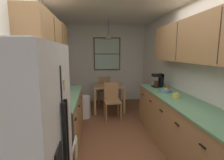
% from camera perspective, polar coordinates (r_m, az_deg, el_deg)
% --- Properties ---
extents(ground_plane, '(12.00, 12.00, 0.00)m').
position_cam_1_polar(ground_plane, '(3.70, 1.13, -17.54)').
color(ground_plane, brown).
extents(wall_left, '(0.10, 9.00, 2.55)m').
position_cam_1_polar(wall_left, '(3.43, -21.79, 2.05)').
color(wall_left, white).
rests_on(wall_left, ground).
extents(wall_right, '(0.10, 9.00, 2.55)m').
position_cam_1_polar(wall_right, '(3.74, 22.21, 2.55)').
color(wall_right, white).
rests_on(wall_right, ground).
extents(wall_back, '(4.40, 0.10, 2.55)m').
position_cam_1_polar(wall_back, '(5.96, -1.97, 5.42)').
color(wall_back, white).
rests_on(wall_back, ground).
extents(ceiling_slab, '(4.40, 9.00, 0.08)m').
position_cam_1_polar(ceiling_slab, '(3.43, 1.28, 24.86)').
color(ceiling_slab, white).
extents(microwave_over_range, '(0.39, 0.58, 0.33)m').
position_cam_1_polar(microwave_over_range, '(1.93, -27.32, 7.31)').
color(microwave_over_range, white).
extents(counter_left, '(0.64, 1.92, 0.90)m').
position_cam_1_polar(counter_left, '(3.34, -16.06, -12.45)').
color(counter_left, '#A87A4C').
rests_on(counter_left, ground).
extents(upper_cabinets_left, '(0.33, 2.00, 0.71)m').
position_cam_1_polar(upper_cabinets_left, '(3.10, -19.98, 11.98)').
color(upper_cabinets_left, '#A87A4C').
extents(counter_right, '(0.64, 3.38, 0.90)m').
position_cam_1_polar(counter_right, '(3.02, 23.36, -15.22)').
color(counter_right, '#A87A4C').
rests_on(counter_right, ground).
extents(upper_cabinets_right, '(0.33, 3.06, 0.67)m').
position_cam_1_polar(upper_cabinets_right, '(2.81, 28.23, 11.70)').
color(upper_cabinets_right, '#A87A4C').
extents(dining_table, '(0.84, 0.84, 0.73)m').
position_cam_1_polar(dining_table, '(4.96, -1.17, -3.03)').
color(dining_table, '#A87F51').
rests_on(dining_table, ground).
extents(dining_chair_near, '(0.43, 0.43, 0.90)m').
position_cam_1_polar(dining_chair_near, '(4.38, 0.00, -6.21)').
color(dining_chair_near, '#A87A4C').
rests_on(dining_chair_near, ground).
extents(dining_chair_far, '(0.43, 0.43, 0.90)m').
position_cam_1_polar(dining_chair_far, '(5.59, -2.65, -2.85)').
color(dining_chair_far, '#A87A4C').
rests_on(dining_chair_far, ground).
extents(pendant_light, '(0.24, 0.24, 0.54)m').
position_cam_1_polar(pendant_light, '(4.87, -1.23, 13.84)').
color(pendant_light, black).
extents(back_window, '(0.90, 0.05, 1.09)m').
position_cam_1_polar(back_window, '(5.87, -1.65, 8.58)').
color(back_window, brown).
extents(trash_bin, '(0.36, 0.36, 0.55)m').
position_cam_1_polar(trash_bin, '(4.54, -9.41, -8.74)').
color(trash_bin, white).
rests_on(trash_bin, ground).
extents(storage_canister, '(0.13, 0.13, 0.16)m').
position_cam_1_polar(storage_canister, '(2.52, -19.38, -7.03)').
color(storage_canister, '#D84C19').
rests_on(storage_canister, counter_left).
extents(dish_towel, '(0.02, 0.16, 0.24)m').
position_cam_1_polar(dish_towel, '(2.28, -11.71, -21.60)').
color(dish_towel, beige).
extents(coffee_maker, '(0.22, 0.18, 0.29)m').
position_cam_1_polar(coffee_maker, '(3.95, 15.18, -0.02)').
color(coffee_maker, black).
rests_on(coffee_maker, counter_right).
extents(mug_by_coffeemaker, '(0.12, 0.09, 0.09)m').
position_cam_1_polar(mug_by_coffeemaker, '(3.09, 20.30, -4.81)').
color(mug_by_coffeemaker, '#E5CC4C').
rests_on(mug_by_coffeemaker, counter_right).
extents(fruit_bowl, '(0.22, 0.22, 0.09)m').
position_cam_1_polar(fruit_bowl, '(3.48, 17.23, -3.24)').
color(fruit_bowl, '#597F9E').
rests_on(fruit_bowl, counter_right).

